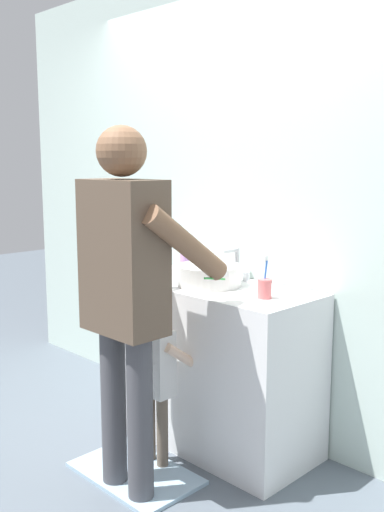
{
  "coord_description": "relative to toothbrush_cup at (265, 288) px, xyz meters",
  "views": [
    {
      "loc": [
        2.11,
        -1.94,
        1.56
      ],
      "look_at": [
        0.0,
        0.15,
        1.07
      ],
      "focal_mm": 40.82,
      "sensor_mm": 36.0,
      "label": 1
    }
  ],
  "objects": [
    {
      "name": "child_toddler",
      "position": [
        -0.4,
        -0.36,
        -0.44
      ],
      "size": [
        0.26,
        0.26,
        0.85
      ],
      "color": "#6B5B4C",
      "rests_on": "ground"
    },
    {
      "name": "sink_basin",
      "position": [
        -0.4,
        0.03,
        0.01
      ],
      "size": [
        0.35,
        0.35,
        0.11
      ],
      "color": "silver",
      "rests_on": "vanity_cabinet"
    },
    {
      "name": "back_wall",
      "position": [
        -0.4,
        0.37,
        0.41
      ],
      "size": [
        4.4,
        0.08,
        2.7
      ],
      "color": "silver",
      "rests_on": "ground"
    },
    {
      "name": "adult_parent",
      "position": [
        -0.31,
        -0.6,
        0.08
      ],
      "size": [
        0.53,
        0.56,
        1.71
      ],
      "color": "#47474C",
      "rests_on": "ground"
    },
    {
      "name": "soap_bottle",
      "position": [
        -0.68,
        0.12,
        0.02
      ],
      "size": [
        0.06,
        0.06,
        0.17
      ],
      "color": "#B27FC6",
      "rests_on": "vanity_cabinet"
    },
    {
      "name": "toothbrush_cup",
      "position": [
        0.0,
        0.0,
        0.0
      ],
      "size": [
        0.07,
        0.07,
        0.21
      ],
      "color": "#D86666",
      "rests_on": "vanity_cabinet"
    },
    {
      "name": "ground_plane",
      "position": [
        -0.4,
        -0.25,
        -0.94
      ],
      "size": [
        14.0,
        14.0,
        0.0
      ],
      "primitive_type": "plane",
      "color": "slate"
    },
    {
      "name": "faucet",
      "position": [
        -0.4,
        0.24,
        0.03
      ],
      "size": [
        0.18,
        0.14,
        0.18
      ],
      "color": "#B7BABF",
      "rests_on": "vanity_cabinet"
    },
    {
      "name": "vanity_cabinet",
      "position": [
        -0.4,
        0.05,
        -0.5
      ],
      "size": [
        1.19,
        0.54,
        0.89
      ],
      "primitive_type": "cube",
      "color": "white",
      "rests_on": "ground"
    },
    {
      "name": "bath_mat",
      "position": [
        -0.4,
        -0.5,
        -0.93
      ],
      "size": [
        0.64,
        0.4,
        0.02
      ],
      "primitive_type": "cube",
      "color": "#99B7CC",
      "rests_on": "ground"
    }
  ]
}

